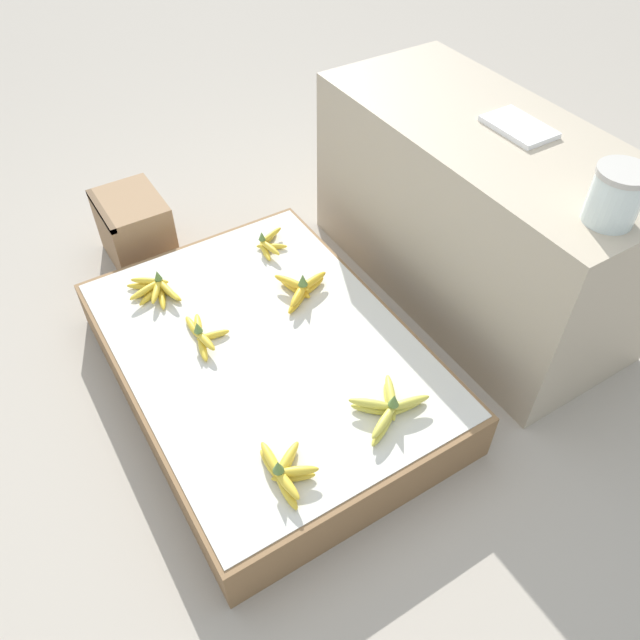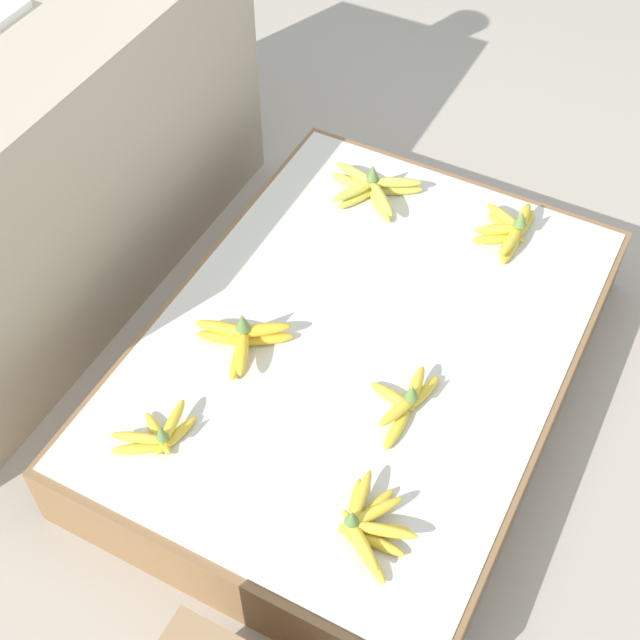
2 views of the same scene
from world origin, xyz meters
TOP-DOWN VIEW (x-y plane):
  - ground_plane at (0.00, 0.00)m, footprint 10.00×10.00m
  - display_platform at (0.00, 0.00)m, footprint 1.29×0.94m
  - back_vendor_table at (-0.03, 0.93)m, footprint 1.34×0.59m
  - banana_bunch_front_left at (-0.43, -0.22)m, footprint 0.21×0.18m
  - banana_bunch_front_midleft at (-0.13, -0.17)m, footprint 0.23×0.14m
  - banana_bunch_front_right at (0.47, -0.19)m, footprint 0.22×0.13m
  - banana_bunch_middle_left at (-0.45, 0.26)m, footprint 0.18×0.14m
  - banana_bunch_middle_midleft at (-0.15, 0.23)m, footprint 0.19×0.22m
  - banana_bunch_middle_right at (0.45, 0.19)m, footprint 0.20×0.25m

SIDE VIEW (x-z plane):
  - ground_plane at x=0.00m, z-range 0.00..0.00m
  - display_platform at x=0.00m, z-range 0.00..0.20m
  - banana_bunch_middle_left at x=-0.45m, z-range 0.18..0.27m
  - banana_bunch_front_left at x=-0.43m, z-range 0.18..0.27m
  - banana_bunch_front_midleft at x=-0.13m, z-range 0.18..0.27m
  - banana_bunch_middle_right at x=0.45m, z-range 0.18..0.28m
  - banana_bunch_front_right at x=0.47m, z-range 0.18..0.28m
  - banana_bunch_middle_midleft at x=-0.15m, z-range 0.18..0.29m
  - back_vendor_table at x=-0.03m, z-range 0.00..0.72m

